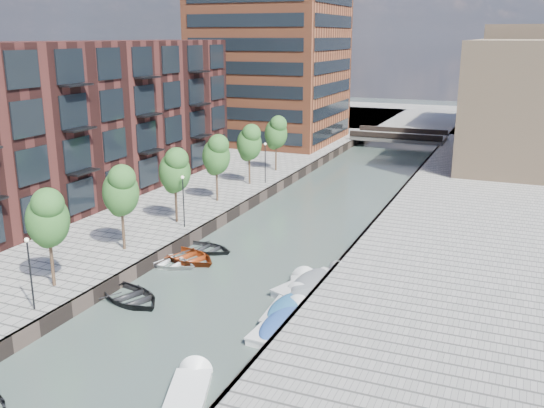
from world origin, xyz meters
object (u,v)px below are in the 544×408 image
Objects in this scene: tree_1 at (47,217)px; motorboat_0 at (288,307)px; tree_2 at (121,189)px; tree_3 at (175,169)px; bridge at (399,137)px; tree_6 at (276,132)px; sloop_4 at (206,251)px; sloop_3 at (168,265)px; sloop_1 at (130,301)px; motorboat_1 at (306,290)px; motorboat_3 at (283,323)px; tree_4 at (216,154)px; motorboat_4 at (315,283)px; motorboat_2 at (189,394)px; car at (466,151)px; sloop_2 at (187,260)px; tree_5 at (249,142)px.

tree_1 is 1.21× the size of motorboat_0.
tree_3 is (0.00, 7.00, 0.00)m from tree_2.
motorboat_0 is at bearing -85.09° from bridge.
tree_6 is 24.70m from sloop_4.
tree_6 is at bearing 15.24° from sloop_4.
motorboat_0 is at bearing -104.31° from sloop_3.
tree_2 is 14.59m from motorboat_0.
sloop_1 is 10.71m from motorboat_1.
tree_3 is 18.95m from motorboat_3.
motorboat_4 is (13.79, -12.95, -5.08)m from tree_4.
motorboat_1 is 1.21m from motorboat_4.
motorboat_2 is at bearing -94.85° from motorboat_1.
tree_4 is at bearing 28.24° from sloop_4.
bridge reaches higher than motorboat_2.
tree_3 reaches higher than bridge.
tree_4 reaches higher than car.
sloop_2 is at bearing 167.54° from motorboat_1.
tree_1 reaches higher than sloop_2.
motorboat_4 is (10.69, 0.44, 0.23)m from sloop_3.
motorboat_2 is at bearing -72.89° from tree_6.
motorboat_2 is 1.17× the size of car.
car is at bearing 83.48° from motorboat_0.
motorboat_1 is 0.88× the size of motorboat_4.
bridge reaches higher than sloop_4.
sloop_4 is at bearing 12.13° from sloop_2.
tree_5 is at bearing 124.65° from motorboat_4.
tree_4 is 29.89m from motorboat_2.
bridge is 2.97× the size of sloop_4.
motorboat_3 is (13.93, -32.79, -5.10)m from tree_6.
motorboat_2 reaches higher than sloop_1.
motorboat_4 reaches higher than sloop_1.
tree_1 and tree_3 have the same top height.
motorboat_4 reaches higher than motorboat_0.
tree_6 is (0.00, 35.00, 0.00)m from tree_1.
motorboat_3 is at bearing 9.00° from tree_1.
tree_6 is 42.84m from motorboat_2.
tree_4 is 20.43m from sloop_1.
tree_1 is 1.36× the size of sloop_4.
tree_3 is 1.00× the size of tree_6.
tree_5 is 27.74m from motorboat_0.
tree_6 reaches higher than motorboat_1.
sloop_4 is (1.01, 3.62, 0.00)m from sloop_3.
motorboat_4 is (5.29, -52.95, -1.16)m from bridge.
motorboat_3 is 49.44m from car.
sloop_1 is at bearing -159.11° from sloop_2.
tree_6 is (0.00, 7.00, 0.00)m from tree_5.
tree_4 is at bearing 16.89° from sloop_3.
tree_4 is 14.73m from sloop_3.
motorboat_4 is at bearing -84.30° from bridge.
sloop_1 is 0.96× the size of motorboat_3.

